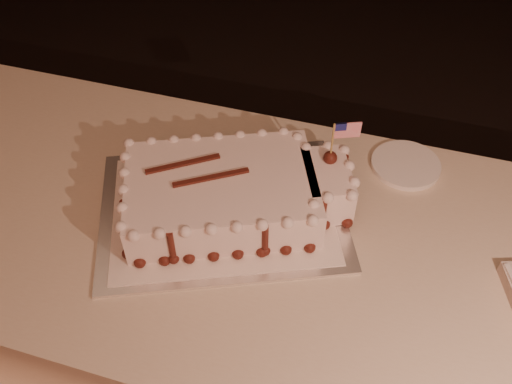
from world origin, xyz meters
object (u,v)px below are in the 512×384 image
(sheet_cake, at_px, (234,193))
(cake_board, at_px, (222,210))
(side_plate, at_px, (406,165))
(banquet_table, at_px, (339,344))

(sheet_cake, bearing_deg, cake_board, -156.36)
(side_plate, bearing_deg, cake_board, -144.90)
(cake_board, distance_m, side_plate, 0.47)
(banquet_table, relative_size, sheet_cake, 4.43)
(cake_board, bearing_deg, side_plate, 11.96)
(banquet_table, relative_size, side_plate, 14.25)
(cake_board, height_order, sheet_cake, sheet_cake)
(sheet_cake, bearing_deg, side_plate, 35.85)
(banquet_table, xyz_separation_m, sheet_cake, (-0.29, 0.05, 0.43))
(banquet_table, height_order, cake_board, cake_board)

